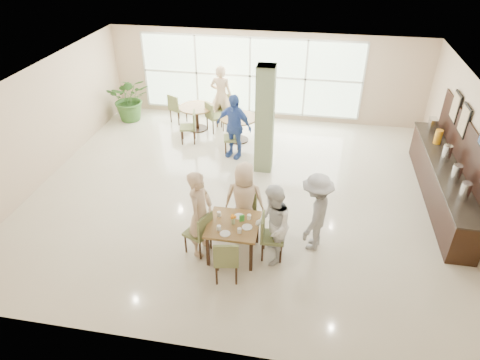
% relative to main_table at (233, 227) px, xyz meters
% --- Properties ---
extents(ground, '(10.00, 10.00, 0.00)m').
position_rel_main_table_xyz_m(ground, '(-0.25, 2.23, -0.66)').
color(ground, beige).
rests_on(ground, ground).
extents(room_shell, '(10.00, 10.00, 10.00)m').
position_rel_main_table_xyz_m(room_shell, '(-0.25, 2.23, 1.04)').
color(room_shell, white).
rests_on(room_shell, ground).
extents(window_bank, '(7.00, 0.04, 7.00)m').
position_rel_main_table_xyz_m(window_bank, '(-0.75, 6.69, 0.74)').
color(window_bank, silver).
rests_on(window_bank, ground).
extents(column, '(0.45, 0.45, 2.80)m').
position_rel_main_table_xyz_m(column, '(0.15, 3.43, 0.74)').
color(column, '#62704D').
rests_on(column, ground).
extents(main_table, '(0.99, 0.99, 0.75)m').
position_rel_main_table_xyz_m(main_table, '(0.00, 0.00, 0.00)').
color(main_table, brown).
rests_on(main_table, ground).
extents(round_table_left, '(1.09, 1.09, 0.75)m').
position_rel_main_table_xyz_m(round_table_left, '(-2.21, 5.48, -0.09)').
color(round_table_left, brown).
rests_on(round_table_left, ground).
extents(round_table_right, '(1.10, 1.10, 0.75)m').
position_rel_main_table_xyz_m(round_table_right, '(-0.81, 4.94, -0.09)').
color(round_table_right, brown).
rests_on(round_table_right, ground).
extents(chairs_main_table, '(2.01, 1.92, 0.95)m').
position_rel_main_table_xyz_m(chairs_main_table, '(0.03, 0.01, -0.19)').
color(chairs_main_table, olive).
rests_on(chairs_main_table, ground).
extents(chairs_table_left, '(2.15, 1.94, 0.95)m').
position_rel_main_table_xyz_m(chairs_table_left, '(-2.20, 5.46, -0.19)').
color(chairs_table_left, olive).
rests_on(chairs_table_left, ground).
extents(chairs_table_right, '(2.13, 1.92, 0.95)m').
position_rel_main_table_xyz_m(chairs_table_right, '(-0.86, 4.97, -0.19)').
color(chairs_table_right, olive).
rests_on(chairs_table_right, ground).
extents(tabletop_clutter, '(0.75, 0.77, 0.21)m').
position_rel_main_table_xyz_m(tabletop_clutter, '(0.02, -0.02, 0.15)').
color(tabletop_clutter, white).
rests_on(tabletop_clutter, main_table).
extents(buffet_counter, '(0.64, 4.70, 1.95)m').
position_rel_main_table_xyz_m(buffet_counter, '(4.45, 2.73, -0.11)').
color(buffet_counter, black).
rests_on(buffet_counter, ground).
extents(framed_art_a, '(0.05, 0.55, 0.70)m').
position_rel_main_table_xyz_m(framed_art_a, '(4.69, 3.23, 1.19)').
color(framed_art_a, black).
rests_on(framed_art_a, ground).
extents(framed_art_b, '(0.05, 0.55, 0.70)m').
position_rel_main_table_xyz_m(framed_art_b, '(4.69, 4.03, 1.19)').
color(framed_art_b, black).
rests_on(framed_art_b, ground).
extents(potted_plant, '(1.66, 1.66, 1.47)m').
position_rel_main_table_xyz_m(potted_plant, '(-4.51, 5.80, 0.07)').
color(potted_plant, '#346227').
rests_on(potted_plant, ground).
extents(teen_left, '(0.54, 0.73, 1.83)m').
position_rel_main_table_xyz_m(teen_left, '(-0.64, -0.02, 0.26)').
color(teen_left, tan).
rests_on(teen_left, ground).
extents(teen_far, '(0.85, 0.49, 1.69)m').
position_rel_main_table_xyz_m(teen_far, '(0.10, 0.69, 0.18)').
color(teen_far, tan).
rests_on(teen_far, ground).
extents(teen_right, '(0.76, 0.91, 1.68)m').
position_rel_main_table_xyz_m(teen_right, '(0.76, -0.02, 0.18)').
color(teen_right, white).
rests_on(teen_right, ground).
extents(teen_standing, '(0.88, 1.22, 1.69)m').
position_rel_main_table_xyz_m(teen_standing, '(1.54, 0.51, 0.19)').
color(teen_standing, gray).
rests_on(teen_standing, ground).
extents(adult_a, '(1.20, 0.93, 1.81)m').
position_rel_main_table_xyz_m(adult_a, '(-0.76, 3.98, 0.24)').
color(adult_a, '#3C5EB5').
rests_on(adult_a, ground).
extents(adult_b, '(0.82, 1.68, 1.76)m').
position_rel_main_table_xyz_m(adult_b, '(-0.01, 4.91, 0.22)').
color(adult_b, white).
rests_on(adult_b, ground).
extents(adult_standing, '(0.73, 0.52, 1.91)m').
position_rel_main_table_xyz_m(adult_standing, '(-1.55, 6.02, 0.29)').
color(adult_standing, tan).
rests_on(adult_standing, ground).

